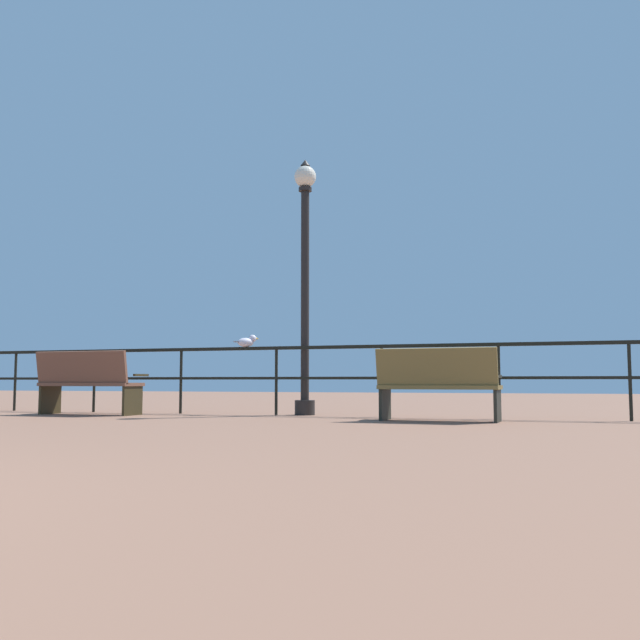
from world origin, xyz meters
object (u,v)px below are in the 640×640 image
object	(u,v)px
bench_near_left	(87,380)
lamppost_center	(305,269)
seagull_on_rail	(247,341)
bench_near_right	(438,382)

from	to	relation	value
bench_near_left	lamppost_center	world-z (taller)	lamppost_center
bench_near_left	lamppost_center	bearing A→B (deg)	18.82
lamppost_center	seagull_on_rail	size ratio (longest dim) A/B	12.04
bench_near_right	seagull_on_rail	bearing A→B (deg)	163.91
bench_near_left	lamppost_center	distance (m)	3.69
bench_near_left	seagull_on_rail	size ratio (longest dim) A/B	4.85
seagull_on_rail	bench_near_right	bearing A→B (deg)	-16.09
lamppost_center	seagull_on_rail	xyz separation A→B (m)	(-0.88, -0.17, -1.10)
bench_near_left	bench_near_right	world-z (taller)	bench_near_left
lamppost_center	bench_near_right	bearing A→B (deg)	-25.80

